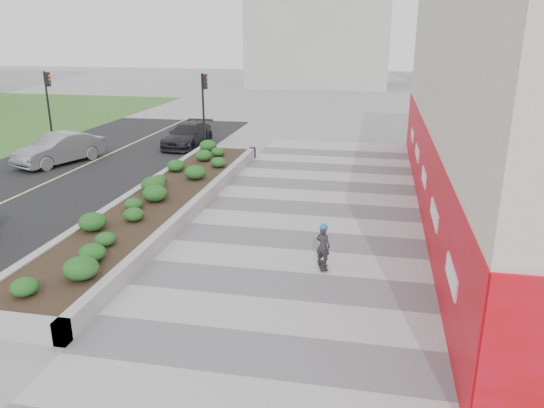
{
  "coord_description": "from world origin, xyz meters",
  "views": [
    {
      "loc": [
        2.21,
        -10.68,
        6.44
      ],
      "look_at": [
        -0.96,
        5.19,
        1.1
      ],
      "focal_mm": 35.0,
      "sensor_mm": 36.0,
      "label": 1
    }
  ],
  "objects": [
    {
      "name": "skateboarder",
      "position": [
        0.92,
        3.08,
        0.68
      ],
      "size": [
        0.5,
        0.75,
        1.33
      ],
      "rotation": [
        0.0,
        0.0,
        0.26
      ],
      "color": "beige",
      "rests_on": "ground"
    },
    {
      "name": "planter",
      "position": [
        -5.5,
        7.0,
        0.42
      ],
      "size": [
        3.0,
        18.0,
        0.9
      ],
      "color": "#9E9EA0",
      "rests_on": "ground"
    },
    {
      "name": "street",
      "position": [
        -12.0,
        7.0,
        0.0
      ],
      "size": [
        10.0,
        40.0,
        0.0
      ],
      "primitive_type": "cube",
      "color": "black",
      "rests_on": "ground"
    },
    {
      "name": "traffic_signal_near",
      "position": [
        -7.23,
        17.5,
        2.76
      ],
      "size": [
        0.33,
        0.28,
        4.2
      ],
      "color": "black",
      "rests_on": "ground"
    },
    {
      "name": "walkway",
      "position": [
        0.0,
        3.0,
        0.01
      ],
      "size": [
        8.0,
        36.0,
        0.01
      ],
      "primitive_type": "cube",
      "color": "#A8A8AD",
      "rests_on": "ground"
    },
    {
      "name": "car_silver",
      "position": [
        -13.37,
        12.79,
        0.76
      ],
      "size": [
        3.11,
        4.85,
        1.51
      ],
      "primitive_type": "imported",
      "rotation": [
        0.0,
        0.0,
        -0.36
      ],
      "color": "gray",
      "rests_on": "ground"
    },
    {
      "name": "traffic_signal_far",
      "position": [
        -16.43,
        17.0,
        2.76
      ],
      "size": [
        0.33,
        0.28,
        4.2
      ],
      "color": "black",
      "rests_on": "ground"
    },
    {
      "name": "car_dark",
      "position": [
        -8.5,
        18.01,
        0.65
      ],
      "size": [
        2.03,
        4.59,
        1.31
      ],
      "primitive_type": "imported",
      "rotation": [
        0.0,
        0.0,
        -0.04
      ],
      "color": "black",
      "rests_on": "ground"
    },
    {
      "name": "building",
      "position": [
        6.98,
        8.98,
        3.98
      ],
      "size": [
        6.04,
        24.08,
        8.0
      ],
      "color": "beige",
      "rests_on": "ground"
    },
    {
      "name": "manhole_cover",
      "position": [
        0.5,
        3.0,
        0.0
      ],
      "size": [
        0.44,
        0.44,
        0.01
      ],
      "primitive_type": "cylinder",
      "color": "#595654",
      "rests_on": "ground"
    },
    {
      "name": "ground",
      "position": [
        0.0,
        0.0,
        0.0
      ],
      "size": [
        160.0,
        160.0,
        0.0
      ],
      "primitive_type": "plane",
      "color": "gray",
      "rests_on": "ground"
    }
  ]
}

